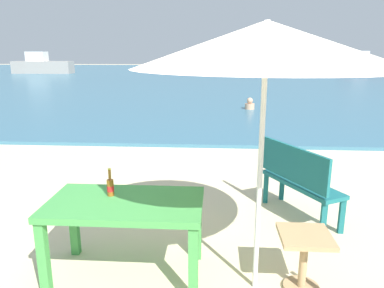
{
  "coord_description": "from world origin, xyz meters",
  "views": [
    {
      "loc": [
        -0.05,
        -2.74,
        2.07
      ],
      "look_at": [
        -0.43,
        3.0,
        0.6
      ],
      "focal_mm": 33.9,
      "sensor_mm": 36.0,
      "label": 1
    }
  ],
  "objects": [
    {
      "name": "beer_bottle_amber",
      "position": [
        -1.02,
        0.37,
        0.85
      ],
      "size": [
        0.07,
        0.07,
        0.26
      ],
      "color": "brown",
      "rests_on": "picnic_table_green"
    },
    {
      "name": "boat_ferry",
      "position": [
        18.28,
        44.97,
        0.84
      ],
      "size": [
        5.78,
        1.58,
        2.1
      ],
      "color": "maroon",
      "rests_on": "sea_water"
    },
    {
      "name": "swimmer_person",
      "position": [
        1.16,
        10.23,
        0.24
      ],
      "size": [
        0.34,
        0.34,
        0.41
      ],
      "color": "tan",
      "rests_on": "sea_water"
    },
    {
      "name": "bench_teal_center",
      "position": [
        0.99,
        1.62,
        0.54
      ],
      "size": [
        0.88,
        1.23,
        0.95
      ],
      "color": "#196066",
      "rests_on": "ground_plane"
    },
    {
      "name": "picnic_table_green",
      "position": [
        -0.85,
        0.26,
        0.65
      ],
      "size": [
        1.4,
        0.8,
        0.76
      ],
      "color": "#3D8C42",
      "rests_on": "ground_plane"
    },
    {
      "name": "sea_water",
      "position": [
        0.0,
        30.0,
        0.04
      ],
      "size": [
        120.0,
        50.0,
        0.08
      ],
      "primitive_type": "cube",
      "color": "#386B84",
      "rests_on": "ground_plane"
    },
    {
      "name": "side_table_wood",
      "position": [
        0.74,
        0.15,
        0.35
      ],
      "size": [
        0.44,
        0.44,
        0.54
      ],
      "color": "tan",
      "rests_on": "ground_plane"
    },
    {
      "name": "patio_umbrella",
      "position": [
        0.33,
        0.16,
        2.12
      ],
      "size": [
        2.1,
        2.1,
        2.3
      ],
      "color": "silver",
      "rests_on": "ground_plane"
    },
    {
      "name": "boat_tanker",
      "position": [
        -16.55,
        31.35,
        0.8
      ],
      "size": [
        5.54,
        1.51,
        2.01
      ],
      "color": "gray",
      "rests_on": "sea_water"
    }
  ]
}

